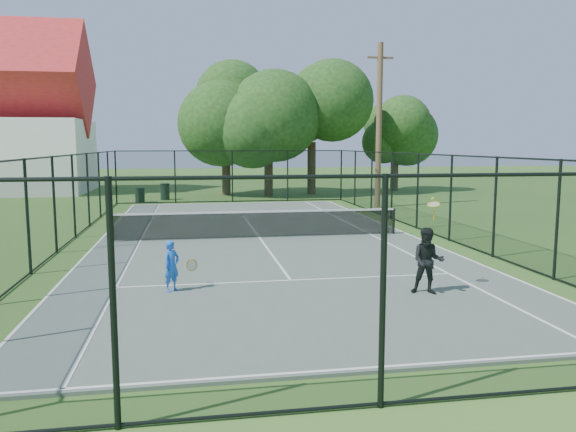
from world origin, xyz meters
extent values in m
plane|color=#376221|center=(0.00, 0.00, 0.00)|extent=(120.00, 120.00, 0.00)
cube|color=#546359|center=(0.00, 0.00, 0.03)|extent=(11.00, 24.00, 0.06)
cylinder|color=black|center=(-5.00, 0.00, 0.53)|extent=(0.08, 0.08, 0.95)
cylinder|color=black|center=(5.00, 0.00, 0.53)|extent=(0.08, 0.08, 0.95)
cube|color=black|center=(0.00, 0.00, 0.53)|extent=(10.00, 0.03, 0.88)
cube|color=white|center=(0.00, 0.00, 0.98)|extent=(10.00, 0.05, 0.06)
cylinder|color=#332114|center=(-0.05, 17.81, 1.76)|extent=(0.56, 0.56, 3.52)
sphere|color=black|center=(-0.05, 17.81, 5.10)|extent=(6.35, 6.35, 6.35)
cylinder|color=#332114|center=(2.60, 16.50, 1.71)|extent=(0.56, 0.56, 3.43)
sphere|color=black|center=(2.60, 16.50, 4.96)|extent=(6.14, 6.14, 6.14)
cylinder|color=#332114|center=(5.68, 17.62, 1.74)|extent=(0.56, 0.56, 3.49)
sphere|color=black|center=(5.68, 17.62, 4.87)|extent=(5.54, 5.54, 5.54)
cylinder|color=#332114|center=(12.14, 19.15, 1.36)|extent=(0.56, 0.56, 2.71)
sphere|color=black|center=(12.14, 19.15, 3.90)|extent=(4.74, 4.74, 4.74)
cylinder|color=black|center=(-5.29, 13.72, 0.41)|extent=(0.54, 0.54, 0.81)
cylinder|color=black|center=(-5.29, 13.72, 0.83)|extent=(0.58, 0.58, 0.05)
cylinder|color=black|center=(-3.93, 15.02, 0.47)|extent=(0.54, 0.54, 0.95)
cylinder|color=black|center=(-3.93, 15.02, 0.97)|extent=(0.58, 0.58, 0.05)
cylinder|color=#4C3823|center=(7.43, 9.00, 4.28)|extent=(0.30, 0.30, 8.55)
cube|color=#4C3823|center=(7.43, 9.00, 7.78)|extent=(1.40, 0.10, 0.10)
imported|color=blue|center=(-2.81, -6.92, 0.64)|extent=(0.49, 0.50, 1.16)
torus|color=gold|center=(-2.36, -6.77, 0.61)|extent=(0.27, 0.18, 0.29)
cylinder|color=silver|center=(-2.36, -6.77, 0.61)|extent=(0.23, 0.15, 0.25)
imported|color=black|center=(2.77, -8.11, 0.80)|extent=(0.88, 0.79, 1.47)
torus|color=gold|center=(3.02, -7.76, 2.01)|extent=(0.30, 0.28, 0.14)
cylinder|color=silver|center=(3.02, -7.76, 2.01)|extent=(0.26, 0.24, 0.11)
sphere|color=#CCE526|center=(3.11, -7.50, 2.11)|extent=(0.07, 0.07, 0.07)
camera|label=1|loc=(-2.33, -19.53, 3.36)|focal=35.00mm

